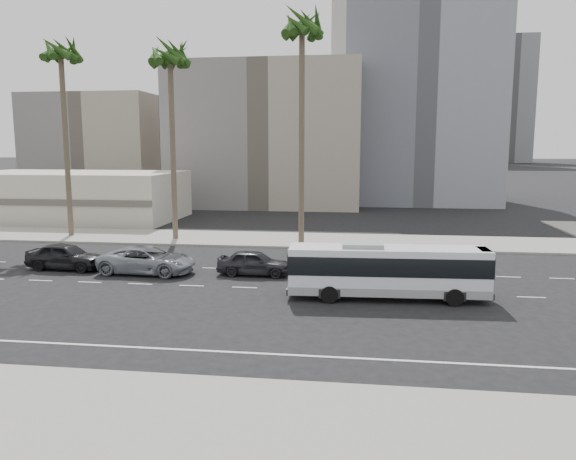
% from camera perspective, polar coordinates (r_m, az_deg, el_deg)
% --- Properties ---
extents(ground, '(700.00, 700.00, 0.00)m').
position_cam_1_polar(ground, '(29.82, 6.91, -6.32)').
color(ground, black).
rests_on(ground, ground).
extents(sidewalk_north, '(120.00, 7.00, 0.15)m').
position_cam_1_polar(sidewalk_north, '(44.96, 7.17, -1.16)').
color(sidewalk_north, gray).
rests_on(sidewalk_north, ground).
extents(sidewalk_south, '(120.00, 7.00, 0.15)m').
position_cam_1_polar(sidewalk_south, '(15.32, 6.07, -21.06)').
color(sidewalk_south, gray).
rests_on(sidewalk_south, ground).
extents(commercial_low, '(22.00, 12.16, 5.00)m').
position_cam_1_polar(commercial_low, '(62.81, -21.26, 3.31)').
color(commercial_low, beige).
rests_on(commercial_low, ground).
extents(midrise_beige_west, '(24.00, 18.00, 18.00)m').
position_cam_1_polar(midrise_beige_west, '(74.84, -1.85, 9.63)').
color(midrise_beige_west, gray).
rests_on(midrise_beige_west, ground).
extents(midrise_gray_center, '(20.00, 20.00, 26.00)m').
position_cam_1_polar(midrise_gray_center, '(81.37, 13.35, 12.14)').
color(midrise_gray_center, slate).
rests_on(midrise_gray_center, ground).
extents(midrise_beige_far, '(18.00, 16.00, 15.00)m').
position_cam_1_polar(midrise_beige_far, '(87.61, -18.48, 8.06)').
color(midrise_beige_far, gray).
rests_on(midrise_beige_far, ground).
extents(civic_tower, '(42.00, 42.00, 129.00)m').
position_cam_1_polar(civic_tower, '(280.57, 7.34, 14.91)').
color(civic_tower, beige).
rests_on(civic_tower, ground).
extents(highrise_right, '(26.00, 26.00, 70.00)m').
position_cam_1_polar(highrise_right, '(264.08, 17.87, 14.14)').
color(highrise_right, '#585B5F').
rests_on(highrise_right, ground).
extents(highrise_far, '(22.00, 22.00, 60.00)m').
position_cam_1_polar(highrise_far, '(297.96, 21.64, 12.31)').
color(highrise_far, '#585B5F').
rests_on(highrise_far, ground).
extents(city_bus, '(10.04, 2.67, 2.86)m').
position_cam_1_polar(city_bus, '(28.35, 10.25, -4.06)').
color(city_bus, silver).
rests_on(city_bus, ground).
extents(car_a, '(1.87, 4.47, 1.51)m').
position_cam_1_polar(car_a, '(33.23, -3.50, -3.38)').
color(car_a, '#26262A').
rests_on(car_a, ground).
extents(car_b, '(3.03, 5.99, 1.62)m').
position_cam_1_polar(car_b, '(34.68, -14.35, -3.04)').
color(car_b, gray).
rests_on(car_b, ground).
extents(car_c, '(2.29, 5.02, 1.67)m').
position_cam_1_polar(car_c, '(37.39, -21.99, -2.53)').
color(car_c, black).
rests_on(car_c, ground).
extents(palm_near, '(5.25, 5.25, 17.65)m').
position_cam_1_polar(palm_near, '(43.40, 1.45, 19.68)').
color(palm_near, brown).
rests_on(palm_near, ground).
extents(palm_mid, '(5.15, 5.15, 15.92)m').
position_cam_1_polar(palm_mid, '(46.48, -12.09, 16.68)').
color(palm_mid, brown).
rests_on(palm_mid, ground).
extents(palm_far, '(4.78, 4.78, 16.44)m').
position_cam_1_polar(palm_far, '(50.75, -22.43, 16.23)').
color(palm_far, brown).
rests_on(palm_far, ground).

